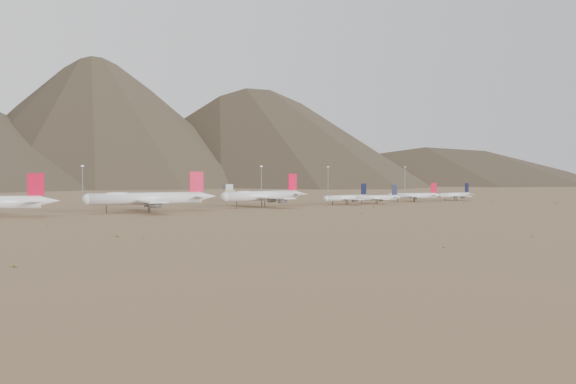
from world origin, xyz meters
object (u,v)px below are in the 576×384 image
widebody_east (262,196)px  narrowbody_a (347,198)px  narrowbody_b (377,198)px  widebody_centre (147,198)px  control_tower (228,193)px

widebody_east → narrowbody_a: (59.92, -6.48, -2.52)m
narrowbody_b → narrowbody_a: bearing=-178.6°
widebody_centre → widebody_east: 76.74m
narrowbody_b → control_tower: size_ratio=3.18×
widebody_centre → widebody_east: widebody_centre is taller
widebody_east → widebody_centre: bearing=175.2°
widebody_east → narrowbody_b: size_ratio=1.75×
widebody_centre → control_tower: widebody_centre is taller
narrowbody_b → widebody_east: bearing=-178.9°
narrowbody_b → control_tower: bearing=130.3°
narrowbody_a → control_tower: narrowbody_a is taller
narrowbody_a → narrowbody_b: 23.01m
widebody_centre → narrowbody_a: widebody_centre is taller
control_tower → widebody_centre: bearing=-134.3°
widebody_east → control_tower: size_ratio=5.58×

